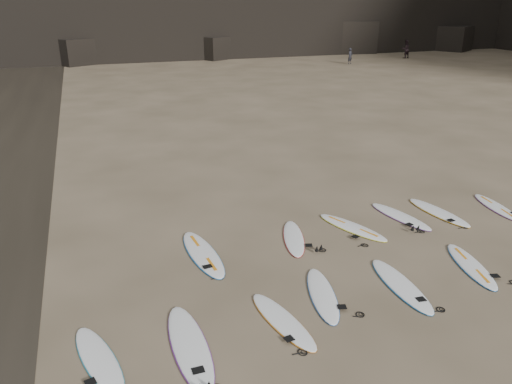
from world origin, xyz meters
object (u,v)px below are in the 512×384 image
surfboard_1 (283,320)px  surfboard_5 (203,253)px  person_a (350,56)px  surfboard_9 (439,212)px  surfboard_10 (496,207)px  surfboard_3 (401,285)px  surfboard_8 (400,216)px  surfboard_2 (322,294)px  surfboard_0 (190,345)px  person_b (406,49)px  surfboard_4 (471,265)px  surfboard_6 (294,238)px  surfboard_11 (99,359)px  surfboard_7 (352,227)px

surfboard_1 → surfboard_5: 3.51m
surfboard_1 → person_a: person_a is taller
surfboard_9 → surfboard_10: surfboard_9 is taller
surfboard_3 → surfboard_8: surfboard_3 is taller
surfboard_5 → person_a: (23.00, 33.60, 0.72)m
surfboard_8 → surfboard_2: bearing=-155.5°
surfboard_0 → surfboard_3: bearing=5.4°
surfboard_8 → person_b: (24.74, 35.65, 0.91)m
surfboard_3 → person_b: (27.01, 39.01, 0.91)m
surfboard_2 → person_a: person_a is taller
surfboard_1 → surfboard_8: bearing=23.6°
surfboard_2 → surfboard_3: bearing=7.1°
surfboard_4 → surfboard_1: bearing=-159.7°
surfboard_10 → surfboard_6: bearing=-171.6°
surfboard_11 → surfboard_8: bearing=6.9°
surfboard_2 → surfboard_10: (7.54, 2.73, -0.00)m
surfboard_5 → surfboard_7: surfboard_5 is taller
surfboard_9 → person_b: 42.78m
surfboard_0 → surfboard_3: 5.19m
surfboard_7 → surfboard_9: bearing=-20.7°
surfboard_8 → surfboard_11: size_ratio=1.05×
surfboard_0 → person_b: 50.98m
surfboard_6 → surfboard_3: bearing=-47.8°
surfboard_0 → surfboard_9: size_ratio=1.11×
surfboard_3 → surfboard_4: bearing=8.3°
surfboard_2 → surfboard_7: bearing=64.9°
surfboard_3 → surfboard_4: size_ratio=1.07×
surfboard_6 → surfboard_11: bearing=-130.3°
surfboard_0 → surfboard_7: surfboard_0 is taller
surfboard_7 → person_b: person_b is taller
surfboard_0 → surfboard_11: (-1.69, 0.19, -0.01)m
surfboard_6 → surfboard_11: size_ratio=0.99×
surfboard_5 → surfboard_8: surfboard_5 is taller
surfboard_6 → surfboard_7: surfboard_7 is taller
surfboard_5 → surfboard_0: bearing=-112.1°
surfboard_1 → person_b: 49.61m
surfboard_10 → surfboard_7: bearing=-172.8°
surfboard_8 → surfboard_11: surfboard_8 is taller
surfboard_9 → person_a: (15.37, 33.39, 0.72)m
surfboard_0 → surfboard_3: size_ratio=1.10×
surfboard_6 → surfboard_7: bearing=19.6°
surfboard_4 → surfboard_8: surfboard_8 is taller
surfboard_5 → person_b: person_b is taller
surfboard_7 → surfboard_11: 8.12m
surfboard_11 → surfboard_6: bearing=17.1°
surfboard_2 → surfboard_10: size_ratio=1.03×
surfboard_1 → person_a: size_ratio=1.50×
surfboard_7 → surfboard_8: surfboard_7 is taller
surfboard_2 → surfboard_6: size_ratio=1.03×
surfboard_1 → surfboard_9: surfboard_9 is taller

